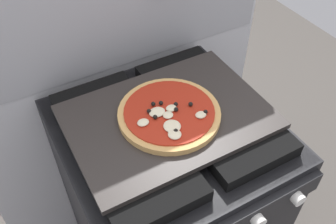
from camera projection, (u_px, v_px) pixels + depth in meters
kitchen_backsplash at (123, 81)px, 1.31m from camera, size 1.10×0.09×1.55m
stove at (168, 206)px, 1.34m from camera, size 0.60×0.64×0.90m
baking_tray at (168, 117)px, 1.01m from camera, size 0.54×0.38×0.02m
pizza_left at (170, 113)px, 1.00m from camera, size 0.28×0.28×0.03m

